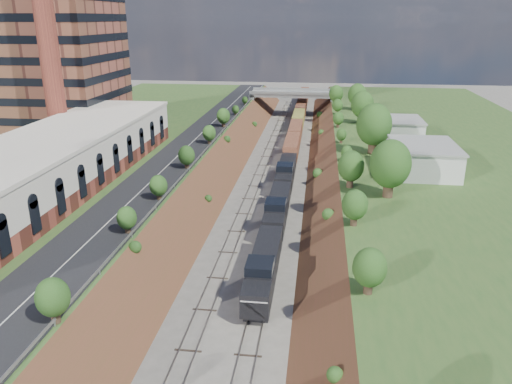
% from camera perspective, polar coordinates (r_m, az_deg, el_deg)
% --- Properties ---
extents(platform_left, '(44.00, 180.00, 5.00)m').
position_cam_1_polar(platform_left, '(95.31, -18.37, 3.41)').
color(platform_left, '#315623').
rests_on(platform_left, ground).
extents(platform_right, '(44.00, 180.00, 5.00)m').
position_cam_1_polar(platform_right, '(89.81, 23.29, 1.86)').
color(platform_right, '#315623').
rests_on(platform_right, ground).
extents(embankment_left, '(10.00, 180.00, 10.00)m').
position_cam_1_polar(embankment_left, '(88.91, -5.27, 1.54)').
color(embankment_left, brown).
rests_on(embankment_left, ground).
extents(embankment_right, '(10.00, 180.00, 10.00)m').
position_cam_1_polar(embankment_right, '(86.98, 9.04, 0.97)').
color(embankment_right, brown).
rests_on(embankment_right, ground).
extents(rail_left_track, '(1.58, 180.00, 0.18)m').
position_cam_1_polar(rail_left_track, '(87.50, 0.11, 1.39)').
color(rail_left_track, gray).
rests_on(rail_left_track, ground).
extents(rail_right_track, '(1.58, 180.00, 0.18)m').
position_cam_1_polar(rail_right_track, '(87.04, 3.51, 1.26)').
color(rail_right_track, gray).
rests_on(rail_right_track, ground).
extents(road, '(8.00, 180.00, 0.10)m').
position_cam_1_polar(road, '(88.58, -8.22, 4.76)').
color(road, black).
rests_on(road, platform_left).
extents(guardrail, '(0.10, 171.00, 0.70)m').
position_cam_1_polar(guardrail, '(87.29, -5.66, 4.98)').
color(guardrail, '#99999E').
rests_on(guardrail, platform_left).
extents(commercial_building, '(14.30, 62.30, 7.00)m').
position_cam_1_polar(commercial_building, '(72.75, -22.50, 3.08)').
color(commercial_building, brown).
rests_on(commercial_building, platform_left).
extents(smokestack, '(3.20, 3.20, 40.00)m').
position_cam_1_polar(smokestack, '(89.97, -22.84, 16.61)').
color(smokestack, brown).
rests_on(smokestack, platform_left).
extents(overpass, '(24.50, 8.30, 7.40)m').
position_cam_1_polar(overpass, '(146.49, 4.21, 10.60)').
color(overpass, gray).
rests_on(overpass, ground).
extents(white_building_near, '(9.00, 12.00, 4.00)m').
position_cam_1_polar(white_building_near, '(78.85, 18.57, 3.59)').
color(white_building_near, silver).
rests_on(white_building_near, platform_right).
extents(white_building_far, '(8.00, 10.00, 3.60)m').
position_cam_1_polar(white_building_far, '(99.88, 16.00, 6.90)').
color(white_building_far, silver).
rests_on(white_building_far, platform_right).
extents(tree_right_large, '(5.25, 5.25, 7.61)m').
position_cam_1_polar(tree_right_large, '(65.71, 15.10, 3.07)').
color(tree_right_large, '#473323').
rests_on(tree_right_large, platform_right).
extents(tree_left_crest, '(2.45, 2.45, 3.55)m').
position_cam_1_polar(tree_left_crest, '(50.95, -15.99, -4.58)').
color(tree_left_crest, '#473323').
rests_on(tree_left_crest, platform_left).
extents(freight_train, '(2.71, 139.03, 4.55)m').
position_cam_1_polar(freight_train, '(114.00, 4.53, 6.79)').
color(freight_train, black).
rests_on(freight_train, ground).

